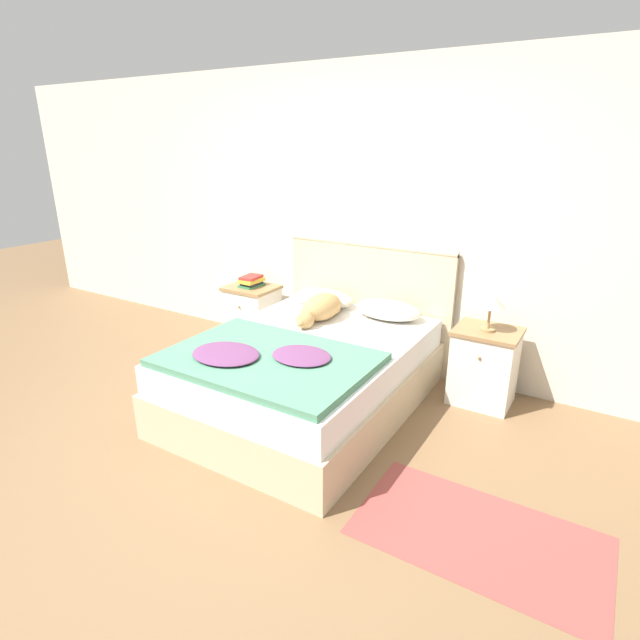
% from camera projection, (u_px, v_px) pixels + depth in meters
% --- Properties ---
extents(ground_plane, '(16.00, 16.00, 0.00)m').
position_uv_depth(ground_plane, '(198.00, 472.00, 3.07)').
color(ground_plane, brown).
extents(wall_back, '(9.00, 0.06, 2.55)m').
position_uv_depth(wall_back, '(361.00, 220.00, 4.35)').
color(wall_back, beige).
rests_on(wall_back, ground_plane).
extents(bed, '(1.48, 1.98, 0.54)m').
position_uv_depth(bed, '(306.00, 374.00, 3.76)').
color(bed, '#C6B28E').
rests_on(bed, ground_plane).
extents(headboard, '(1.56, 0.06, 1.11)m').
position_uv_depth(headboard, '(367.00, 301.00, 4.47)').
color(headboard, '#C6B28E').
rests_on(headboard, ground_plane).
extents(nightstand_left, '(0.47, 0.41, 0.60)m').
position_uv_depth(nightstand_left, '(253.00, 315.00, 4.91)').
color(nightstand_left, silver).
rests_on(nightstand_left, ground_plane).
extents(nightstand_right, '(0.47, 0.41, 0.60)m').
position_uv_depth(nightstand_right, '(484.00, 366.00, 3.81)').
color(nightstand_right, silver).
rests_on(nightstand_right, ground_plane).
extents(pillow_left, '(0.56, 0.34, 0.15)m').
position_uv_depth(pillow_left, '(323.00, 298.00, 4.41)').
color(pillow_left, beige).
rests_on(pillow_left, bed).
extents(pillow_right, '(0.56, 0.34, 0.15)m').
position_uv_depth(pillow_right, '(388.00, 310.00, 4.11)').
color(pillow_right, beige).
rests_on(pillow_right, bed).
extents(quilt, '(1.35, 0.95, 0.09)m').
position_uv_depth(quilt, '(266.00, 359.00, 3.29)').
color(quilt, '#4C8466').
rests_on(quilt, bed).
extents(dog, '(0.26, 0.64, 0.21)m').
position_uv_depth(dog, '(320.00, 308.00, 4.06)').
color(dog, tan).
rests_on(dog, bed).
extents(book_stack, '(0.18, 0.24, 0.10)m').
position_uv_depth(book_stack, '(252.00, 281.00, 4.80)').
color(book_stack, '#337547').
rests_on(book_stack, nightstand_left).
extents(table_lamp, '(0.21, 0.21, 0.30)m').
position_uv_depth(table_lamp, '(491.00, 301.00, 3.61)').
color(table_lamp, '#9E7A4C').
rests_on(table_lamp, nightstand_right).
extents(rug, '(1.25, 0.71, 0.00)m').
position_uv_depth(rug, '(478.00, 535.00, 2.58)').
color(rug, '#93423D').
rests_on(rug, ground_plane).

